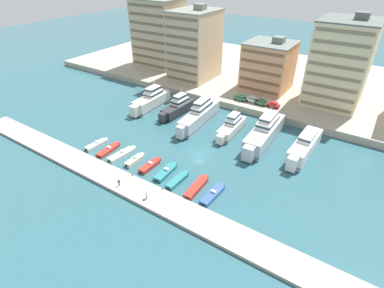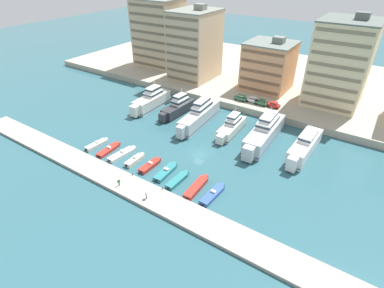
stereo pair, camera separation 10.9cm
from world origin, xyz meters
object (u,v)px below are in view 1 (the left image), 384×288
object	(u,v)px
yacht_silver_center	(264,132)
motorboat_red_right	(196,187)
motorboat_cream_center_left	(135,160)
motorboat_red_center	(150,166)
car_green_mid_left	(261,102)
yacht_charcoal_left	(178,107)
car_red_center_left	(273,104)
yacht_ivory_far_left	(151,100)
motorboat_teal_center_right	(166,172)
motorboat_blue_far_right	(213,194)
pedestrian_mid_deck	(119,182)
car_green_far_left	(241,98)
yacht_silver_mid_left	(199,115)
car_white_left	(252,99)
yacht_ivory_center_left	(232,127)
motorboat_white_mid_left	(122,154)
motorboat_teal_mid_right	(177,180)
pedestrian_near_edge	(146,195)
motorboat_white_far_left	(97,145)
motorboat_red_left	(109,150)
yacht_white_center_right	(304,146)

from	to	relation	value
yacht_silver_center	motorboat_red_right	size ratio (longest dim) A/B	2.66
motorboat_cream_center_left	motorboat_red_center	xyz separation A→B (m)	(4.46, 0.39, -0.05)
motorboat_red_right	car_green_mid_left	size ratio (longest dim) A/B	2.12
yacht_charcoal_left	car_red_center_left	distance (m)	29.85
yacht_ivory_far_left	motorboat_red_center	size ratio (longest dim) A/B	2.57
car_red_center_left	motorboat_cream_center_left	bearing A→B (deg)	-112.52
motorboat_teal_center_right	motorboat_blue_far_right	size ratio (longest dim) A/B	1.00
pedestrian_mid_deck	car_green_far_left	bearing A→B (deg)	86.20
yacht_silver_mid_left	car_red_center_left	world-z (taller)	yacht_silver_mid_left
motorboat_teal_center_right	yacht_ivory_far_left	bearing A→B (deg)	135.10
motorboat_blue_far_right	car_white_left	distance (m)	45.51
yacht_ivory_far_left	motorboat_red_center	bearing A→B (deg)	-50.70
motorboat_teal_center_right	car_green_far_left	size ratio (longest dim) A/B	1.90
yacht_charcoal_left	car_red_center_left	world-z (taller)	yacht_charcoal_left
yacht_ivory_center_left	car_red_center_left	distance (m)	19.06
yacht_ivory_center_left	motorboat_white_mid_left	size ratio (longest dim) A/B	1.81
car_white_left	car_green_mid_left	size ratio (longest dim) A/B	1.00
motorboat_teal_mid_right	motorboat_blue_far_right	size ratio (longest dim) A/B	0.92
yacht_ivory_center_left	motorboat_teal_center_right	bearing A→B (deg)	-98.96
yacht_silver_center	motorboat_blue_far_right	world-z (taller)	yacht_silver_center
pedestrian_near_edge	motorboat_red_right	bearing A→B (deg)	53.27
yacht_ivory_center_left	motorboat_white_far_left	bearing A→B (deg)	-135.50
motorboat_cream_center_left	yacht_silver_center	bearing A→B (deg)	49.81
car_green_far_left	yacht_charcoal_left	bearing A→B (deg)	-131.75
motorboat_red_left	motorboat_teal_center_right	xyz separation A→B (m)	(17.98, 0.69, 0.04)
motorboat_red_left	car_white_left	world-z (taller)	car_white_left
motorboat_white_mid_left	motorboat_blue_far_right	bearing A→B (deg)	-0.83
motorboat_red_center	motorboat_blue_far_right	size ratio (longest dim) A/B	0.87
motorboat_red_right	car_red_center_left	bearing A→B (deg)	89.62
yacht_charcoal_left	yacht_white_center_right	distance (m)	39.71
motorboat_white_far_left	car_white_left	distance (m)	50.46
yacht_silver_mid_left	car_green_mid_left	xyz separation A→B (m)	(11.88, 18.04, 0.46)
pedestrian_near_edge	motorboat_red_center	bearing A→B (deg)	127.09
yacht_charcoal_left	motorboat_teal_mid_right	world-z (taller)	yacht_charcoal_left
motorboat_white_mid_left	motorboat_blue_far_right	size ratio (longest dim) A/B	1.05
yacht_ivory_far_left	motorboat_teal_center_right	world-z (taller)	yacht_ivory_far_left
motorboat_white_mid_left	motorboat_teal_center_right	size ratio (longest dim) A/B	1.05
motorboat_blue_far_right	car_red_center_left	xyz separation A→B (m)	(-3.70, 44.04, 2.68)
motorboat_blue_far_right	yacht_charcoal_left	bearing A→B (deg)	136.05
car_white_left	car_green_mid_left	bearing A→B (deg)	-8.59
yacht_ivory_center_left	car_green_mid_left	size ratio (longest dim) A/B	3.65
motorboat_teal_center_right	car_red_center_left	bearing A→B (deg)	78.12
car_white_left	car_red_center_left	world-z (taller)	same
yacht_silver_center	car_red_center_left	bearing A→B (deg)	103.27
yacht_ivory_center_left	yacht_white_center_right	size ratio (longest dim) A/B	0.79
pedestrian_mid_deck	yacht_charcoal_left	bearing A→B (deg)	106.19
yacht_silver_center	car_green_far_left	distance (m)	22.35
motorboat_blue_far_right	car_white_left	bearing A→B (deg)	103.82
motorboat_red_left	pedestrian_mid_deck	xyz separation A→B (m)	(12.78, -8.81, 1.26)
motorboat_red_left	motorboat_white_mid_left	distance (m)	4.41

